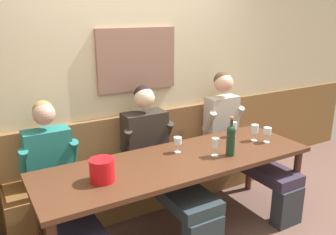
{
  "coord_description": "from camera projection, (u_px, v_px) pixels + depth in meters",
  "views": [
    {
      "loc": [
        -1.5,
        -2.22,
        1.98
      ],
      "look_at": [
        0.07,
        0.45,
        1.04
      ],
      "focal_mm": 37.76,
      "sensor_mm": 36.0,
      "label": 1
    }
  ],
  "objects": [
    {
      "name": "room_wall_back",
      "position": [
        131.0,
        69.0,
        3.63
      ],
      "size": [
        6.8,
        0.12,
        2.8
      ],
      "color": "beige",
      "rests_on": "ground"
    },
    {
      "name": "wine_glass_center_front",
      "position": [
        178.0,
        141.0,
        3.18
      ],
      "size": [
        0.07,
        0.07,
        0.14
      ],
      "color": "silver",
      "rests_on": "dining_table"
    },
    {
      "name": "wall_bench",
      "position": [
        145.0,
        178.0,
        3.74
      ],
      "size": [
        2.75,
        0.42,
        0.94
      ],
      "color": "brown",
      "rests_on": "ground"
    },
    {
      "name": "ice_bucket",
      "position": [
        102.0,
        170.0,
        2.64
      ],
      "size": [
        0.19,
        0.19,
        0.18
      ],
      "primitive_type": "cylinder",
      "color": "red",
      "rests_on": "dining_table"
    },
    {
      "name": "person_right_seat",
      "position": [
        240.0,
        139.0,
        3.82
      ],
      "size": [
        0.48,
        1.22,
        1.33
      ],
      "color": "#2D3038",
      "rests_on": "ground"
    },
    {
      "name": "person_center_right_seat",
      "position": [
        161.0,
        160.0,
        3.36
      ],
      "size": [
        0.54,
        1.22,
        1.28
      ],
      "color": "#2A373E",
      "rests_on": "ground"
    },
    {
      "name": "wine_glass_by_bottle",
      "position": [
        255.0,
        129.0,
        3.46
      ],
      "size": [
        0.07,
        0.07,
        0.16
      ],
      "color": "silver",
      "rests_on": "dining_table"
    },
    {
      "name": "wine_glass_mid_left",
      "position": [
        267.0,
        131.0,
        3.42
      ],
      "size": [
        0.08,
        0.08,
        0.15
      ],
      "color": "silver",
      "rests_on": "dining_table"
    },
    {
      "name": "wine_glass_left_end",
      "position": [
        233.0,
        126.0,
        3.58
      ],
      "size": [
        0.07,
        0.07,
        0.15
      ],
      "color": "silver",
      "rests_on": "dining_table"
    },
    {
      "name": "dining_table",
      "position": [
        178.0,
        167.0,
        3.08
      ],
      "size": [
        2.45,
        0.78,
        0.75
      ],
      "color": "#4D2B1A",
      "rests_on": "ground"
    },
    {
      "name": "wine_bottle_amber_mid",
      "position": [
        231.0,
        139.0,
        3.1
      ],
      "size": [
        0.08,
        0.08,
        0.36
      ],
      "color": "#1A3622",
      "rests_on": "dining_table"
    },
    {
      "name": "person_left_seat",
      "position": [
        59.0,
        187.0,
        2.88
      ],
      "size": [
        0.5,
        1.21,
        1.25
      ],
      "color": "#2F3632",
      "rests_on": "ground"
    },
    {
      "name": "wine_glass_center_rear",
      "position": [
        215.0,
        144.0,
        3.1
      ],
      "size": [
        0.07,
        0.07,
        0.17
      ],
      "color": "silver",
      "rests_on": "dining_table"
    },
    {
      "name": "wood_wainscot_panel",
      "position": [
        136.0,
        155.0,
        3.85
      ],
      "size": [
        6.8,
        0.03,
        0.94
      ],
      "primitive_type": "cube",
      "color": "brown",
      "rests_on": "ground"
    }
  ]
}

